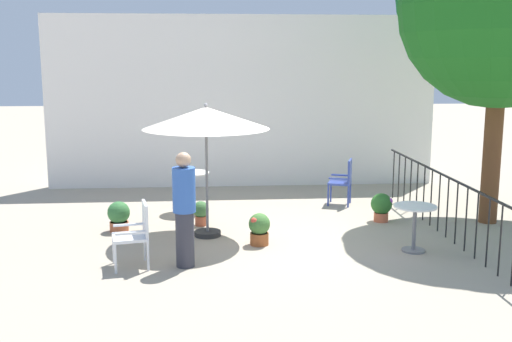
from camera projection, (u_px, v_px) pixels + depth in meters
ground_plane at (259, 238)px, 10.00m from camera, size 60.00×60.00×0.00m
villa_facade at (243, 102)px, 13.94m from camera, size 8.83×0.30×3.87m
terrace_railing at (444, 194)px, 10.11m from camera, size 0.03×5.88×1.01m
shade_tree at (505, 5)px, 10.36m from camera, size 3.65×3.48×5.52m
patio_umbrella_0 at (206, 119)px, 9.80m from camera, size 2.05×2.05×2.19m
cafe_table_0 at (191, 184)px, 11.63m from camera, size 0.72×0.72×0.78m
cafe_table_1 at (415, 220)px, 9.24m from camera, size 0.65×0.65×0.71m
patio_chair_0 at (344, 179)px, 12.22m from camera, size 0.55×0.55×0.92m
patio_chair_1 at (136, 231)px, 8.56m from camera, size 0.56×0.58×0.92m
potted_plant_0 at (201, 212)px, 10.74m from camera, size 0.29×0.29×0.43m
potted_plant_1 at (381, 206)px, 11.00m from camera, size 0.38×0.38×0.52m
potted_plant_2 at (119, 216)px, 10.37m from camera, size 0.38×0.38×0.52m
potted_plant_3 at (259, 228)px, 9.61m from camera, size 0.34×0.34×0.51m
standing_person at (184, 208)px, 8.50m from camera, size 0.45×0.45×1.63m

